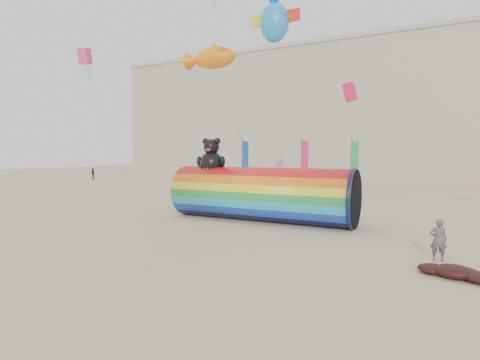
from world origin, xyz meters
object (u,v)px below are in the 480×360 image
at_px(kite_handler, 438,240).
at_px(fabric_bundle, 462,273).
at_px(windsock_assembly, 261,193).
at_px(hotel_building, 294,116).

height_order(kite_handler, fabric_bundle, kite_handler).
relative_size(windsock_assembly, fabric_bundle, 4.01).
relative_size(hotel_building, fabric_bundle, 23.06).
bearing_deg(kite_handler, windsock_assembly, -32.91).
relative_size(hotel_building, kite_handler, 39.80).
xyz_separation_m(windsock_assembly, fabric_bundle, (9.55, -6.21, -1.43)).
bearing_deg(kite_handler, fabric_bundle, 102.78).
xyz_separation_m(kite_handler, fabric_bundle, (0.64, -1.82, -0.59)).
height_order(hotel_building, fabric_bundle, hotel_building).
relative_size(kite_handler, fabric_bundle, 0.58).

